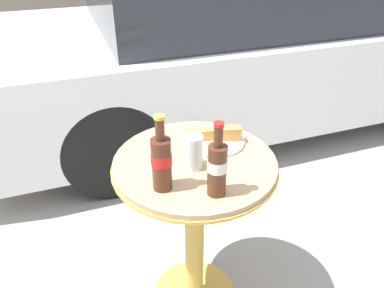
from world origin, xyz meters
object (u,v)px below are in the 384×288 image
(bistro_table, at_px, (195,208))
(cola_bottle_left, at_px, (161,161))
(lunch_plate_near, at_px, (215,138))
(drinking_glass, at_px, (194,153))
(cola_bottle_right, at_px, (218,167))
(parked_car, at_px, (247,40))

(bistro_table, xyz_separation_m, cola_bottle_left, (-0.15, -0.11, 0.33))
(cola_bottle_left, relative_size, lunch_plate_near, 1.14)
(cola_bottle_left, height_order, lunch_plate_near, cola_bottle_left)
(bistro_table, distance_m, drinking_glass, 0.29)
(drinking_glass, bearing_deg, cola_bottle_right, -82.19)
(lunch_plate_near, relative_size, parked_car, 0.05)
(lunch_plate_near, bearing_deg, parked_car, 59.17)
(cola_bottle_left, relative_size, cola_bottle_right, 1.03)
(cola_bottle_right, distance_m, parked_car, 2.21)
(bistro_table, distance_m, lunch_plate_near, 0.28)
(bistro_table, bearing_deg, cola_bottle_left, -142.88)
(bistro_table, bearing_deg, lunch_plate_near, 37.28)
(cola_bottle_right, bearing_deg, bistro_table, 90.91)
(cola_bottle_right, xyz_separation_m, drinking_glass, (-0.02, 0.16, -0.04))
(cola_bottle_left, bearing_deg, bistro_table, 37.12)
(bistro_table, bearing_deg, cola_bottle_right, -89.09)
(cola_bottle_left, bearing_deg, parked_car, 55.90)
(lunch_plate_near, bearing_deg, drinking_glass, -136.29)
(bistro_table, relative_size, cola_bottle_right, 3.04)
(bistro_table, height_order, drinking_glass, drinking_glass)
(lunch_plate_near, height_order, parked_car, parked_car)
(cola_bottle_right, relative_size, parked_car, 0.06)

